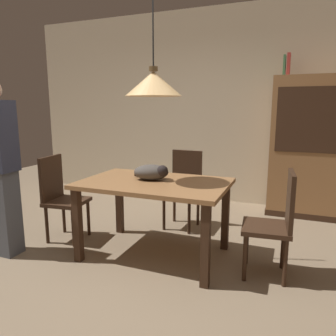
# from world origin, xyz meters

# --- Properties ---
(ground) EXTENTS (10.00, 10.00, 0.00)m
(ground) POSITION_xyz_m (0.00, 0.00, 0.00)
(ground) COLOR #847056
(back_wall) EXTENTS (6.40, 0.10, 2.90)m
(back_wall) POSITION_xyz_m (0.00, 2.65, 1.45)
(back_wall) COLOR beige
(back_wall) RESTS_ON ground
(dining_table) EXTENTS (1.40, 0.90, 0.75)m
(dining_table) POSITION_xyz_m (-0.10, 0.46, 0.65)
(dining_table) COLOR olive
(dining_table) RESTS_ON ground
(chair_right_side) EXTENTS (0.44, 0.44, 0.93)m
(chair_right_side) POSITION_xyz_m (1.02, 0.47, 0.51)
(chair_right_side) COLOR #382316
(chair_right_side) RESTS_ON ground
(chair_far_back) EXTENTS (0.42, 0.42, 0.93)m
(chair_far_back) POSITION_xyz_m (-0.10, 1.34, 0.51)
(chair_far_back) COLOR #382316
(chair_far_back) RESTS_ON ground
(chair_left_side) EXTENTS (0.44, 0.44, 0.93)m
(chair_left_side) POSITION_xyz_m (-1.23, 0.45, 0.51)
(chair_left_side) COLOR #382316
(chair_left_side) RESTS_ON ground
(cat_sleeping) EXTENTS (0.40, 0.31, 0.16)m
(cat_sleeping) POSITION_xyz_m (-0.15, 0.52, 0.83)
(cat_sleeping) COLOR #4C4742
(cat_sleeping) RESTS_ON dining_table
(pendant_lamp) EXTENTS (0.52, 0.52, 1.30)m
(pendant_lamp) POSITION_xyz_m (-0.10, 0.46, 1.66)
(pendant_lamp) COLOR #E5B775
(hutch_bookcase) EXTENTS (1.12, 0.45, 1.85)m
(hutch_bookcase) POSITION_xyz_m (1.37, 2.32, 0.89)
(hutch_bookcase) COLOR olive
(hutch_bookcase) RESTS_ON ground
(book_green_slim) EXTENTS (0.03, 0.20, 0.26)m
(book_green_slim) POSITION_xyz_m (0.93, 2.32, 1.98)
(book_green_slim) COLOR #427A4C
(book_green_slim) RESTS_ON hutch_bookcase
(book_red_tall) EXTENTS (0.04, 0.22, 0.28)m
(book_red_tall) POSITION_xyz_m (0.98, 2.32, 1.99)
(book_red_tall) COLOR #B73833
(book_red_tall) RESTS_ON hutch_bookcase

